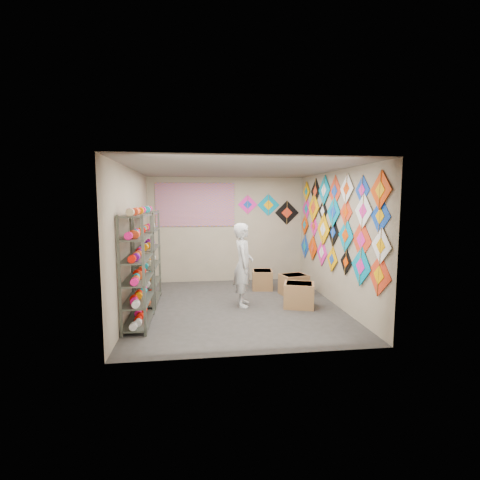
{
  "coord_description": "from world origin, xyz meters",
  "views": [
    {
      "loc": [
        -0.8,
        -6.73,
        2.11
      ],
      "look_at": [
        0.1,
        0.3,
        1.3
      ],
      "focal_mm": 26.0,
      "sensor_mm": 36.0,
      "label": 1
    }
  ],
  "objects": [
    {
      "name": "kite_wall_display",
      "position": [
        1.98,
        -0.01,
        1.65
      ],
      "size": [
        0.06,
        4.31,
        2.04
      ],
      "color": "red",
      "rests_on": "room_walls"
    },
    {
      "name": "shopkeeper",
      "position": [
        0.13,
        0.03,
        0.83
      ],
      "size": [
        0.71,
        0.56,
        1.67
      ],
      "primitive_type": "imported",
      "rotation": [
        0.0,
        0.0,
        1.44
      ],
      "color": "silver",
      "rests_on": "ground"
    },
    {
      "name": "string_spools",
      "position": [
        -1.78,
        -0.2,
        1.05
      ],
      "size": [
        0.12,
        2.36,
        0.12
      ],
      "color": "#FF107A",
      "rests_on": "ground"
    },
    {
      "name": "poster",
      "position": [
        -0.8,
        2.23,
        2.0
      ],
      "size": [
        2.0,
        0.01,
        1.1
      ],
      "primitive_type": "cube",
      "color": "#7652B2",
      "rests_on": "room_walls"
    },
    {
      "name": "shelf_rack_front",
      "position": [
        -1.78,
        -0.85,
        0.95
      ],
      "size": [
        0.4,
        1.1,
        1.9
      ],
      "primitive_type": "cube",
      "color": "#4C5147",
      "rests_on": "ground"
    },
    {
      "name": "ground",
      "position": [
        0.0,
        0.0,
        0.0
      ],
      "size": [
        4.5,
        4.5,
        0.0
      ],
      "primitive_type": "plane",
      "color": "#322F2C"
    },
    {
      "name": "shelf_rack_back",
      "position": [
        -1.78,
        0.45,
        0.95
      ],
      "size": [
        0.4,
        1.1,
        1.9
      ],
      "primitive_type": "cube",
      "color": "#4C5147",
      "rests_on": "ground"
    },
    {
      "name": "carton_b",
      "position": [
        1.37,
        0.68,
        0.23
      ],
      "size": [
        0.65,
        0.58,
        0.46
      ],
      "primitive_type": "cube",
      "rotation": [
        0.0,
        0.0,
        0.25
      ],
      "color": "brown",
      "rests_on": "ground"
    },
    {
      "name": "carton_c",
      "position": [
        0.76,
        1.27,
        0.22
      ],
      "size": [
        0.54,
        0.58,
        0.45
      ],
      "primitive_type": "cube",
      "rotation": [
        0.0,
        0.0,
        -0.15
      ],
      "color": "brown",
      "rests_on": "ground"
    },
    {
      "name": "back_wall_kites",
      "position": [
        1.17,
        2.24,
        1.91
      ],
      "size": [
        1.63,
        0.02,
        0.82
      ],
      "color": "#EC1E9E",
      "rests_on": "room_walls"
    },
    {
      "name": "carton_a",
      "position": [
        1.21,
        -0.22,
        0.24
      ],
      "size": [
        0.7,
        0.64,
        0.48
      ],
      "primitive_type": "cube",
      "rotation": [
        0.0,
        0.0,
        -0.31
      ],
      "color": "brown",
      "rests_on": "ground"
    },
    {
      "name": "room_walls",
      "position": [
        0.0,
        0.0,
        1.64
      ],
      "size": [
        4.5,
        4.5,
        4.5
      ],
      "color": "tan",
      "rests_on": "ground"
    }
  ]
}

